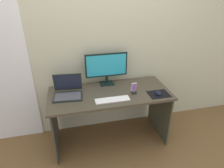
{
  "coord_description": "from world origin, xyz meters",
  "views": [
    {
      "loc": [
        -0.45,
        -2.01,
        1.88
      ],
      "look_at": [
        0.02,
        -0.02,
        0.85
      ],
      "focal_mm": 31.2,
      "sensor_mm": 36.0,
      "label": 1
    }
  ],
  "objects_px": {
    "laptop": "(68,91)",
    "keyboard_external": "(113,100)",
    "mouse": "(158,93)",
    "monitor": "(106,67)",
    "phone_in_dock": "(134,90)"
  },
  "relations": [
    {
      "from": "keyboard_external",
      "to": "mouse",
      "type": "bearing_deg",
      "value": -0.25
    },
    {
      "from": "monitor",
      "to": "laptop",
      "type": "relative_size",
      "value": 1.51
    },
    {
      "from": "laptop",
      "to": "keyboard_external",
      "type": "distance_m",
      "value": 0.54
    },
    {
      "from": "laptop",
      "to": "mouse",
      "type": "bearing_deg",
      "value": -12.52
    },
    {
      "from": "monitor",
      "to": "phone_in_dock",
      "type": "relative_size",
      "value": 3.89
    },
    {
      "from": "laptop",
      "to": "phone_in_dock",
      "type": "height_order",
      "value": "laptop"
    },
    {
      "from": "monitor",
      "to": "mouse",
      "type": "distance_m",
      "value": 0.72
    },
    {
      "from": "mouse",
      "to": "phone_in_dock",
      "type": "height_order",
      "value": "phone_in_dock"
    },
    {
      "from": "monitor",
      "to": "mouse",
      "type": "relative_size",
      "value": 5.4
    },
    {
      "from": "keyboard_external",
      "to": "phone_in_dock",
      "type": "xyz_separation_m",
      "value": [
        0.29,
        0.1,
        0.04
      ]
    },
    {
      "from": "monitor",
      "to": "laptop",
      "type": "bearing_deg",
      "value": -159.57
    },
    {
      "from": "monitor",
      "to": "mouse",
      "type": "bearing_deg",
      "value": -37.99
    },
    {
      "from": "laptop",
      "to": "keyboard_external",
      "type": "bearing_deg",
      "value": -25.32
    },
    {
      "from": "monitor",
      "to": "keyboard_external",
      "type": "bearing_deg",
      "value": -92.83
    },
    {
      "from": "keyboard_external",
      "to": "phone_in_dock",
      "type": "height_order",
      "value": "phone_in_dock"
    }
  ]
}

